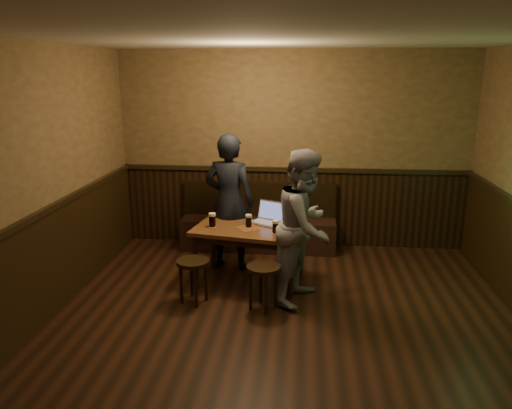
{
  "coord_description": "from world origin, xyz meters",
  "views": [
    {
      "loc": [
        0.16,
        -4.11,
        2.52
      ],
      "look_at": [
        -0.38,
        1.41,
        1.02
      ],
      "focal_mm": 35.0,
      "sensor_mm": 36.0,
      "label": 1
    }
  ],
  "objects_px": {
    "stool_left": "(193,269)",
    "stool_right": "(263,275)",
    "pub_table": "(249,235)",
    "pint_right": "(275,227)",
    "bench": "(259,227)",
    "laptop": "(268,217)",
    "person_grey": "(305,226)",
    "pint_mid": "(249,221)",
    "person_suit": "(229,202)",
    "pint_left": "(212,220)"
  },
  "relations": [
    {
      "from": "pub_table",
      "to": "stool_right",
      "type": "height_order",
      "value": "pub_table"
    },
    {
      "from": "stool_left",
      "to": "laptop",
      "type": "distance_m",
      "value": 1.2
    },
    {
      "from": "stool_left",
      "to": "laptop",
      "type": "bearing_deg",
      "value": 47.68
    },
    {
      "from": "stool_right",
      "to": "stool_left",
      "type": "bearing_deg",
      "value": 173.4
    },
    {
      "from": "stool_left",
      "to": "stool_right",
      "type": "relative_size",
      "value": 1.0
    },
    {
      "from": "pub_table",
      "to": "stool_left",
      "type": "relative_size",
      "value": 2.84
    },
    {
      "from": "stool_right",
      "to": "pint_left",
      "type": "distance_m",
      "value": 1.04
    },
    {
      "from": "pint_mid",
      "to": "person_suit",
      "type": "xyz_separation_m",
      "value": [
        -0.29,
        0.43,
        0.11
      ]
    },
    {
      "from": "pint_right",
      "to": "stool_left",
      "type": "bearing_deg",
      "value": -153.65
    },
    {
      "from": "pint_right",
      "to": "person_suit",
      "type": "bearing_deg",
      "value": 135.14
    },
    {
      "from": "person_grey",
      "to": "stool_right",
      "type": "bearing_deg",
      "value": 146.68
    },
    {
      "from": "pub_table",
      "to": "pint_mid",
      "type": "bearing_deg",
      "value": 113.27
    },
    {
      "from": "person_grey",
      "to": "pint_mid",
      "type": "bearing_deg",
      "value": 80.14
    },
    {
      "from": "person_suit",
      "to": "laptop",
      "type": "bearing_deg",
      "value": 166.63
    },
    {
      "from": "bench",
      "to": "stool_left",
      "type": "distance_m",
      "value": 1.91
    },
    {
      "from": "pub_table",
      "to": "person_grey",
      "type": "xyz_separation_m",
      "value": [
        0.66,
        -0.38,
        0.25
      ]
    },
    {
      "from": "stool_left",
      "to": "person_grey",
      "type": "bearing_deg",
      "value": 9.7
    },
    {
      "from": "stool_left",
      "to": "pub_table",
      "type": "bearing_deg",
      "value": 46.77
    },
    {
      "from": "pint_right",
      "to": "person_grey",
      "type": "height_order",
      "value": "person_grey"
    },
    {
      "from": "stool_right",
      "to": "laptop",
      "type": "bearing_deg",
      "value": 91.09
    },
    {
      "from": "stool_right",
      "to": "person_grey",
      "type": "relative_size",
      "value": 0.29
    },
    {
      "from": "pint_mid",
      "to": "person_grey",
      "type": "bearing_deg",
      "value": -31.96
    },
    {
      "from": "laptop",
      "to": "person_grey",
      "type": "relative_size",
      "value": 0.26
    },
    {
      "from": "stool_left",
      "to": "pint_left",
      "type": "distance_m",
      "value": 0.72
    },
    {
      "from": "pub_table",
      "to": "pint_left",
      "type": "xyz_separation_m",
      "value": [
        -0.44,
        0.01,
        0.18
      ]
    },
    {
      "from": "laptop",
      "to": "pint_right",
      "type": "bearing_deg",
      "value": -47.84
    },
    {
      "from": "pint_mid",
      "to": "person_suit",
      "type": "distance_m",
      "value": 0.53
    },
    {
      "from": "pub_table",
      "to": "person_suit",
      "type": "bearing_deg",
      "value": 133.39
    },
    {
      "from": "stool_left",
      "to": "person_grey",
      "type": "height_order",
      "value": "person_grey"
    },
    {
      "from": "person_suit",
      "to": "person_grey",
      "type": "xyz_separation_m",
      "value": [
        0.97,
        -0.85,
        -0.03
      ]
    },
    {
      "from": "pub_table",
      "to": "stool_right",
      "type": "distance_m",
      "value": 0.75
    },
    {
      "from": "laptop",
      "to": "stool_left",
      "type": "bearing_deg",
      "value": -105.37
    },
    {
      "from": "laptop",
      "to": "person_grey",
      "type": "height_order",
      "value": "person_grey"
    },
    {
      "from": "bench",
      "to": "laptop",
      "type": "height_order",
      "value": "same"
    },
    {
      "from": "stool_right",
      "to": "pint_mid",
      "type": "distance_m",
      "value": 0.85
    },
    {
      "from": "stool_left",
      "to": "stool_right",
      "type": "xyz_separation_m",
      "value": [
        0.79,
        -0.09,
        0.0
      ]
    },
    {
      "from": "bench",
      "to": "laptop",
      "type": "distance_m",
      "value": 1.1
    },
    {
      "from": "person_grey",
      "to": "person_suit",
      "type": "bearing_deg",
      "value": 70.82
    },
    {
      "from": "pint_left",
      "to": "pint_right",
      "type": "height_order",
      "value": "pint_left"
    },
    {
      "from": "bench",
      "to": "pint_right",
      "type": "relative_size",
      "value": 14.5
    },
    {
      "from": "pint_right",
      "to": "person_suit",
      "type": "distance_m",
      "value": 0.89
    },
    {
      "from": "pub_table",
      "to": "pint_left",
      "type": "height_order",
      "value": "pint_left"
    },
    {
      "from": "bench",
      "to": "pub_table",
      "type": "bearing_deg",
      "value": -90.0
    },
    {
      "from": "pub_table",
      "to": "person_grey",
      "type": "height_order",
      "value": "person_grey"
    },
    {
      "from": "stool_right",
      "to": "pint_mid",
      "type": "height_order",
      "value": "pint_mid"
    },
    {
      "from": "stool_right",
      "to": "pint_right",
      "type": "height_order",
      "value": "pint_right"
    },
    {
      "from": "stool_right",
      "to": "person_suit",
      "type": "xyz_separation_m",
      "value": [
        -0.53,
        1.15,
        0.49
      ]
    },
    {
      "from": "pint_left",
      "to": "person_suit",
      "type": "xyz_separation_m",
      "value": [
        0.14,
        0.46,
        0.1
      ]
    },
    {
      "from": "pint_mid",
      "to": "pint_right",
      "type": "relative_size",
      "value": 1.04
    },
    {
      "from": "laptop",
      "to": "pub_table",
      "type": "bearing_deg",
      "value": -103.13
    }
  ]
}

